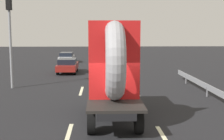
# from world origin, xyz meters

# --- Properties ---
(ground_plane) EXTENTS (120.00, 120.00, 0.00)m
(ground_plane) POSITION_xyz_m (0.00, 0.00, 0.00)
(ground_plane) COLOR black
(flatbed_truck) EXTENTS (2.02, 5.55, 4.04)m
(flatbed_truck) POSITION_xyz_m (0.02, 1.12, 1.87)
(flatbed_truck) COLOR black
(flatbed_truck) RESTS_ON ground_plane
(distant_sedan) EXTENTS (1.64, 3.84, 1.25)m
(distant_sedan) POSITION_xyz_m (-3.32, 15.19, 0.67)
(distant_sedan) COLOR black
(distant_sedan) RESTS_ON ground_plane
(traffic_light) EXTENTS (0.42, 0.36, 5.85)m
(traffic_light) POSITION_xyz_m (-6.15, 8.11, 3.81)
(traffic_light) COLOR gray
(traffic_light) RESTS_ON ground_plane
(guardrail) EXTENTS (0.10, 16.79, 0.71)m
(guardrail) POSITION_xyz_m (5.50, 2.99, 0.53)
(guardrail) COLOR gray
(guardrail) RESTS_ON ground_plane
(lane_dash_left_near) EXTENTS (0.16, 2.65, 0.01)m
(lane_dash_left_near) POSITION_xyz_m (-1.65, -1.02, 0.00)
(lane_dash_left_near) COLOR beige
(lane_dash_left_near) RESTS_ON ground_plane
(lane_dash_left_far) EXTENTS (0.16, 2.74, 0.01)m
(lane_dash_left_far) POSITION_xyz_m (-1.65, 7.01, 0.00)
(lane_dash_left_far) COLOR beige
(lane_dash_left_far) RESTS_ON ground_plane
(lane_dash_right_near) EXTENTS (0.16, 2.22, 0.01)m
(lane_dash_right_near) POSITION_xyz_m (1.69, -1.25, 0.00)
(lane_dash_right_near) COLOR beige
(lane_dash_right_near) RESTS_ON ground_plane
(lane_dash_right_far) EXTENTS (0.16, 2.81, 0.01)m
(lane_dash_right_far) POSITION_xyz_m (1.69, 6.77, 0.00)
(lane_dash_right_far) COLOR beige
(lane_dash_right_far) RESTS_ON ground_plane
(oncoming_car) EXTENTS (1.56, 3.64, 1.19)m
(oncoming_car) POSITION_xyz_m (-4.33, 23.89, 0.64)
(oncoming_car) COLOR black
(oncoming_car) RESTS_ON ground_plane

